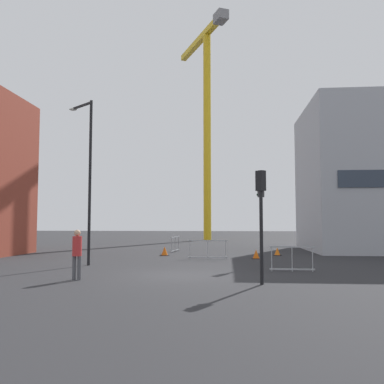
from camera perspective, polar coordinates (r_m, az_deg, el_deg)
name	(u,v)px	position (r m, az deg, el deg)	size (l,w,h in m)	color
ground	(181,275)	(16.96, -1.52, -11.30)	(160.00, 160.00, 0.00)	#28282B
construction_crane	(207,105)	(51.43, 2.01, 11.86)	(6.72, 12.76, 25.76)	gold
streetlamp_tall	(88,168)	(21.54, -14.09, 3.18)	(1.63, 1.25, 8.22)	black
traffic_light_verge	(261,207)	(14.51, 9.40, -2.10)	(0.37, 0.37, 3.89)	black
traffic_light_median	(261,210)	(21.01, 9.42, -2.43)	(0.39, 0.33, 4.05)	#2D2D30
pedestrian_walking	(77,250)	(16.03, -15.46, -7.72)	(0.34, 0.34, 1.83)	#4C4C51
safety_barrier_right_run	(208,249)	(24.07, 2.17, -7.82)	(2.29, 0.17, 1.08)	#9EA0A5
safety_barrier_mid_span	(175,244)	(29.82, -2.32, -7.10)	(0.33, 2.52, 1.08)	gray
safety_barrier_front	(292,258)	(18.56, 13.53, -8.82)	(1.91, 0.08, 1.08)	#9EA0A5
traffic_cone_striped	(277,252)	(27.21, 11.60, -8.01)	(0.50, 0.50, 0.51)	black
traffic_cone_by_barrier	(165,251)	(26.60, -3.77, -8.12)	(0.56, 0.56, 0.56)	black
traffic_cone_orange	(256,254)	(24.57, 8.77, -8.45)	(0.52, 0.52, 0.53)	black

